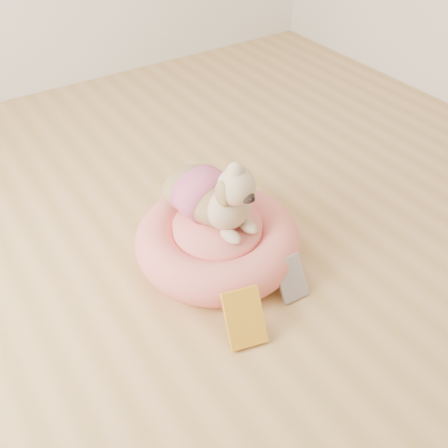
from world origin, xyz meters
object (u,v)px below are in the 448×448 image
pet_bed (218,240)px  book_white (291,278)px  dog (213,184)px  book_yellow (244,318)px

pet_bed → book_white: size_ratio=3.97×
dog → book_yellow: dog is taller
dog → book_white: dog is taller
pet_bed → book_white: pet_bed is taller
book_yellow → book_white: bearing=28.6°
dog → book_yellow: size_ratio=2.21×
pet_bed → dog: (0.01, 0.04, 0.27)m
book_yellow → book_white: book_yellow is taller
pet_bed → book_yellow: size_ratio=3.35×
pet_bed → dog: bearing=78.5°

